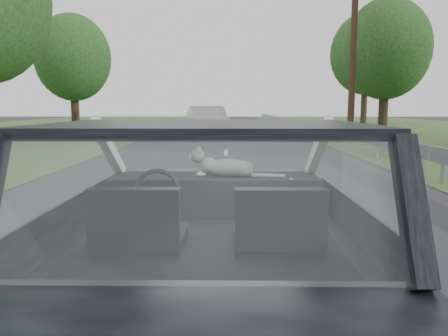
{
  "coord_description": "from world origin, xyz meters",
  "views": [
    {
      "loc": [
        0.12,
        -2.72,
        1.53
      ],
      "look_at": [
        0.08,
        0.57,
        1.07
      ],
      "focal_mm": 35.0,
      "sensor_mm": 36.0,
      "label": 1
    }
  ],
  "objects_px": {
    "cat": "(228,167)",
    "utility_pole": "(353,43)",
    "highway_sign": "(353,115)",
    "subject_car": "(211,233)",
    "other_car": "(207,121)"
  },
  "relations": [
    {
      "from": "other_car",
      "to": "utility_pole",
      "type": "xyz_separation_m",
      "value": [
        6.77,
        -2.33,
        3.61
      ]
    },
    {
      "from": "other_car",
      "to": "highway_sign",
      "type": "distance_m",
      "value": 7.39
    },
    {
      "from": "other_car",
      "to": "utility_pole",
      "type": "distance_m",
      "value": 8.02
    },
    {
      "from": "cat",
      "to": "highway_sign",
      "type": "relative_size",
      "value": 0.22
    },
    {
      "from": "cat",
      "to": "utility_pole",
      "type": "relative_size",
      "value": 0.06
    },
    {
      "from": "cat",
      "to": "utility_pole",
      "type": "xyz_separation_m",
      "value": [
        5.61,
        17.1,
        3.33
      ]
    },
    {
      "from": "highway_sign",
      "to": "utility_pole",
      "type": "distance_m",
      "value": 3.67
    },
    {
      "from": "cat",
      "to": "other_car",
      "type": "bearing_deg",
      "value": 100.5
    },
    {
      "from": "cat",
      "to": "highway_sign",
      "type": "height_order",
      "value": "highway_sign"
    },
    {
      "from": "highway_sign",
      "to": "utility_pole",
      "type": "bearing_deg",
      "value": -95.63
    },
    {
      "from": "other_car",
      "to": "cat",
      "type": "bearing_deg",
      "value": -98.54
    },
    {
      "from": "highway_sign",
      "to": "subject_car",
      "type": "bearing_deg",
      "value": -93.86
    },
    {
      "from": "cat",
      "to": "utility_pole",
      "type": "height_order",
      "value": "utility_pole"
    },
    {
      "from": "subject_car",
      "to": "utility_pole",
      "type": "bearing_deg",
      "value": 72.07
    },
    {
      "from": "other_car",
      "to": "subject_car",
      "type": "bearing_deg",
      "value": -98.95
    }
  ]
}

